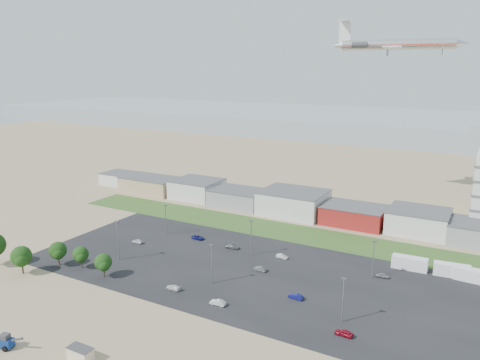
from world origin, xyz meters
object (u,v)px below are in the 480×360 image
Objects in this scene: airliner at (397,45)px; parked_car_11 at (282,256)px; portable_shed at (80,354)px; box_trailer_a at (410,263)px; telehandler at (2,341)px; parked_car_1 at (296,296)px; parked_car_9 at (198,237)px; parked_car_7 at (260,269)px; parked_car_5 at (137,241)px; parked_car_8 at (383,276)px; parked_car_13 at (218,302)px; parked_car_3 at (173,287)px; parked_car_6 at (232,246)px; parked_car_2 at (344,333)px.

airliner is 14.48× the size of parked_car_11.
airliner is at bearing 78.53° from portable_shed.
box_trailer_a is 2.65× the size of parked_car_11.
telehandler reaches higher than parked_car_1.
parked_car_9 is 28.22m from parked_car_11.
parked_car_7 is (26.44, 53.38, -0.88)m from telehandler.
telehandler reaches higher than parked_car_5.
telehandler is 2.15× the size of parked_car_8.
portable_shed is at bearing -25.99° from parked_car_1.
parked_car_13 is at bearing 2.31° from parked_car_7.
telehandler is 1.89× the size of parked_car_13.
parked_car_9 is at bearing -111.17° from parked_car_1.
parked_car_1 is at bearing 57.34° from portable_shed.
parked_car_13 is (-13.83, -101.87, -58.19)m from airliner.
parked_car_11 is (-12.23, -71.25, -58.25)m from airliner.
parked_car_7 reaches higher than parked_car_3.
parked_car_7 is at bearing 176.60° from parked_car_13.
parked_car_6 reaches higher than parked_car_9.
parked_car_8 is (14.51, -70.40, -58.24)m from airliner.
parked_car_11 is (15.34, 0.47, -0.07)m from parked_car_6.
parked_car_7 is at bearing 49.99° from telehandler.
airliner is 13.00× the size of parked_car_13.
portable_shed is at bearing 176.21° from parked_car_6.
parked_car_8 reaches higher than parked_car_11.
box_trailer_a is at bearing 174.54° from parked_car_2.
parked_car_5 reaches higher than parked_car_8.
parked_car_1 is at bearing -131.55° from parked_car_6.
box_trailer_a reaches higher than parked_car_8.
parked_car_6 is 1.24× the size of parked_car_7.
telehandler is at bearing 12.15° from parked_car_5.
parked_car_11 is 30.66m from parked_car_13.
portable_shed is 1.46× the size of parked_car_8.
parked_car_5 is (-54.24, -81.73, -58.20)m from airliner.
parked_car_3 is at bearing 174.93° from parked_car_6.
parked_car_2 is 0.96× the size of parked_car_3.
portable_shed is 62.23m from parked_car_9.
telehandler is 151.96m from airliner.
parked_car_13 reaches higher than parked_car_1.
parked_car_6 is at bearing -121.96° from parked_car_2.
airliner is 11.87× the size of parked_car_9.
telehandler is 64.40m from parked_car_6.
parked_car_9 is 41.30m from parked_car_13.
parked_car_1 reaches higher than parked_car_9.
parked_car_1 is 0.83× the size of parked_car_6.
airliner is 13.19× the size of parked_car_2.
parked_car_7 reaches higher than parked_car_11.
parked_car_9 is at bearing -152.16° from parked_car_3.
parked_car_6 is at bearing -118.44° from airliner.
box_trailer_a is (59.48, 73.06, 0.19)m from telehandler.
airliner is (24.66, 130.47, 57.61)m from portable_shed.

